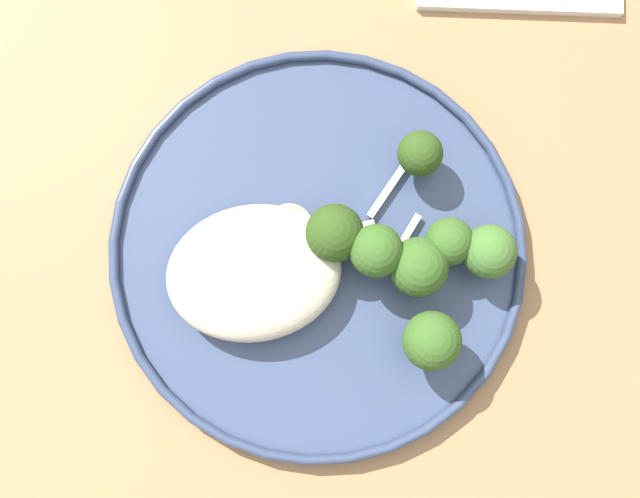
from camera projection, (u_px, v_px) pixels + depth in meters
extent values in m
plane|color=#47423D|center=(320.00, 325.00, 1.33)|extent=(6.00, 6.00, 0.00)
cube|color=#9E754C|center=(320.00, 271.00, 0.62)|extent=(1.40, 1.00, 0.04)
cylinder|color=#38476B|center=(320.00, 252.00, 0.60)|extent=(0.29, 0.29, 0.01)
torus|color=#334162|center=(320.00, 250.00, 0.59)|extent=(0.29, 0.29, 0.01)
ellipsoid|color=beige|center=(254.00, 276.00, 0.57)|extent=(0.12, 0.09, 0.04)
cylinder|color=beige|center=(301.00, 284.00, 0.58)|extent=(0.03, 0.03, 0.01)
cylinder|color=#988766|center=(301.00, 283.00, 0.57)|extent=(0.03, 0.03, 0.00)
cylinder|color=#DBB77A|center=(262.00, 290.00, 0.58)|extent=(0.02, 0.02, 0.01)
cylinder|color=#8E774F|center=(261.00, 289.00, 0.57)|extent=(0.02, 0.02, 0.00)
cylinder|color=#E5C689|center=(277.00, 263.00, 0.58)|extent=(0.02, 0.02, 0.01)
cylinder|color=#958159|center=(277.00, 261.00, 0.57)|extent=(0.02, 0.02, 0.00)
cylinder|color=beige|center=(290.00, 228.00, 0.58)|extent=(0.03, 0.03, 0.01)
cylinder|color=#988766|center=(289.00, 226.00, 0.57)|extent=(0.03, 0.03, 0.00)
cylinder|color=#89A356|center=(415.00, 271.00, 0.58)|extent=(0.01, 0.01, 0.02)
sphere|color=#386023|center=(419.00, 267.00, 0.56)|extent=(0.04, 0.04, 0.04)
cylinder|color=#7A994C|center=(417.00, 161.00, 0.59)|extent=(0.01, 0.01, 0.02)
sphere|color=#2D4C19|center=(420.00, 153.00, 0.57)|extent=(0.03, 0.03, 0.03)
cylinder|color=#7A994C|center=(483.00, 256.00, 0.58)|extent=(0.02, 0.02, 0.02)
sphere|color=#42702D|center=(489.00, 252.00, 0.56)|extent=(0.04, 0.04, 0.04)
cylinder|color=#7A994C|center=(445.00, 244.00, 0.58)|extent=(0.02, 0.02, 0.02)
sphere|color=#386023|center=(449.00, 240.00, 0.56)|extent=(0.03, 0.03, 0.03)
cylinder|color=#7A994C|center=(427.00, 342.00, 0.57)|extent=(0.02, 0.02, 0.02)
sphere|color=#386023|center=(432.00, 341.00, 0.55)|extent=(0.04, 0.04, 0.04)
cylinder|color=#89A356|center=(334.00, 239.00, 0.58)|extent=(0.01, 0.01, 0.02)
sphere|color=#2D4C19|center=(335.00, 233.00, 0.56)|extent=(0.04, 0.04, 0.04)
cylinder|color=#89A356|center=(373.00, 253.00, 0.58)|extent=(0.02, 0.02, 0.02)
sphere|color=#386023|center=(376.00, 248.00, 0.55)|extent=(0.04, 0.04, 0.04)
cube|color=silver|center=(404.00, 240.00, 0.59)|extent=(0.03, 0.03, 0.00)
cube|color=silver|center=(387.00, 191.00, 0.59)|extent=(0.03, 0.04, 0.00)
cube|color=silver|center=(336.00, 233.00, 0.59)|extent=(0.06, 0.01, 0.00)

